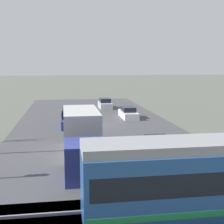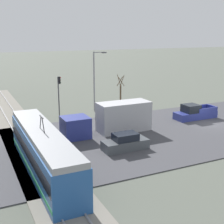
{
  "view_description": "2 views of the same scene",
  "coord_description": "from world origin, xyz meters",
  "px_view_note": "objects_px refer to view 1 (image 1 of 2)",
  "views": [
    {
      "loc": [
        3.42,
        34.12,
        6.77
      ],
      "look_at": [
        -0.4,
        9.46,
        2.93
      ],
      "focal_mm": 50.0,
      "sensor_mm": 36.0,
      "label": 1
    },
    {
      "loc": [
        -27.88,
        26.57,
        10.91
      ],
      "look_at": [
        -0.3,
        13.46,
        3.1
      ],
      "focal_mm": 50.0,
      "sensor_mm": 36.0,
      "label": 2
    }
  ],
  "objects_px": {
    "box_truck": "(82,137)",
    "pickup_truck": "(71,119)",
    "sedan_car_0": "(159,150)",
    "sedan_car_2": "(105,104)",
    "sedan_car_1": "(128,113)"
  },
  "relations": [
    {
      "from": "pickup_truck",
      "to": "sedan_car_0",
      "type": "relative_size",
      "value": 1.29
    },
    {
      "from": "sedan_car_2",
      "to": "sedan_car_0",
      "type": "bearing_deg",
      "value": -89.27
    },
    {
      "from": "sedan_car_0",
      "to": "pickup_truck",
      "type": "bearing_deg",
      "value": 114.01
    },
    {
      "from": "box_truck",
      "to": "pickup_truck",
      "type": "bearing_deg",
      "value": -87.29
    },
    {
      "from": "box_truck",
      "to": "pickup_truck",
      "type": "xyz_separation_m",
      "value": [
        0.57,
        -12.05,
        -0.8
      ]
    },
    {
      "from": "sedan_car_1",
      "to": "sedan_car_2",
      "type": "xyz_separation_m",
      "value": [
        1.73,
        -9.19,
        0.05
      ]
    },
    {
      "from": "sedan_car_0",
      "to": "sedan_car_2",
      "type": "relative_size",
      "value": 1.03
    },
    {
      "from": "box_truck",
      "to": "sedan_car_2",
      "type": "relative_size",
      "value": 2.37
    },
    {
      "from": "box_truck",
      "to": "sedan_car_2",
      "type": "xyz_separation_m",
      "value": [
        -5.0,
        -25.22,
        -0.88
      ]
    },
    {
      "from": "box_truck",
      "to": "sedan_car_0",
      "type": "distance_m",
      "value": 5.54
    },
    {
      "from": "sedan_car_0",
      "to": "sedan_car_1",
      "type": "height_order",
      "value": "sedan_car_0"
    },
    {
      "from": "pickup_truck",
      "to": "sedan_car_2",
      "type": "xyz_separation_m",
      "value": [
        -5.57,
        -13.17,
        -0.09
      ]
    },
    {
      "from": "box_truck",
      "to": "sedan_car_0",
      "type": "bearing_deg",
      "value": 167.25
    },
    {
      "from": "box_truck",
      "to": "sedan_car_0",
      "type": "height_order",
      "value": "box_truck"
    },
    {
      "from": "pickup_truck",
      "to": "sedan_car_0",
      "type": "height_order",
      "value": "pickup_truck"
    }
  ]
}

